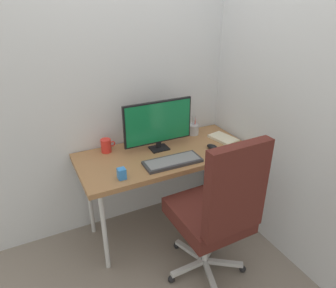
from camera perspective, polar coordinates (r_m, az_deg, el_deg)
The scene contains 12 objects.
ground_plane at distance 2.79m, azimuth -0.49°, elevation -14.93°, with size 8.00×8.00×0.00m, color slate.
wall_back at distance 2.46m, azimuth -4.22°, elevation 15.85°, with size 2.88×0.04×2.80m, color silver.
wall_side_right at distance 2.38m, azimuth 17.79°, elevation 14.39°, with size 0.04×2.15×2.80m, color silver.
desk at distance 2.41m, azimuth -0.55°, elevation -2.70°, with size 1.34×0.61×0.73m.
office_chair at distance 2.02m, azimuth 9.06°, elevation -11.98°, with size 0.56×0.58×1.12m.
monitor at distance 2.35m, azimuth -1.83°, elevation 3.84°, with size 0.56×0.11×0.39m.
keyboard at distance 2.23m, azimuth 0.86°, elevation -3.27°, with size 0.43×0.18×0.02m.
mouse at distance 2.45m, azimuth 8.25°, elevation -0.57°, with size 0.06×0.10×0.04m, color black.
pen_holder at distance 2.69m, azimuth 4.74°, elevation 2.73°, with size 0.09×0.09×0.17m.
notebook at distance 2.63m, azimuth 10.23°, elevation 1.03°, with size 0.14×0.24×0.02m, color beige.
coffee_mug at distance 2.42m, azimuth -11.40°, elevation -0.29°, with size 0.11×0.08×0.11m.
desk_clamp_accessory at distance 2.06m, azimuth -8.60°, elevation -5.48°, with size 0.05×0.05×0.08m, color #337FD8.
Camera 1 is at (-0.92, -1.90, 1.83)m, focal length 32.81 mm.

